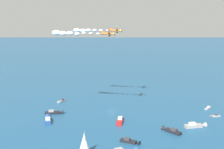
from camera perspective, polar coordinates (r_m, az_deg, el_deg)
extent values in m
plane|color=#1E517A|center=(153.56, -0.04, -7.43)|extent=(2000.00, 2000.00, 0.00)
cube|color=#B21E1E|center=(136.17, 1.66, -9.51)|extent=(8.57, 4.83, 1.31)
cone|color=#B21E1E|center=(131.50, 1.46, -10.24)|extent=(2.75, 3.10, 2.61)
cube|color=silver|center=(136.36, 1.69, -8.97)|extent=(3.33, 2.82, 0.98)
cube|color=#9E9993|center=(173.48, -10.27, -5.36)|extent=(5.28, 2.10, 0.83)
cone|color=#9E9993|center=(171.13, -10.93, -5.61)|extent=(1.46, 1.76, 1.65)
cube|color=#38383D|center=(173.58, -10.19, -5.11)|extent=(1.91, 1.47, 0.62)
cube|color=#9E9993|center=(165.95, 19.29, -6.53)|extent=(4.88, 3.00, 0.74)
cone|color=#9E9993|center=(163.44, 18.87, -6.76)|extent=(1.63, 1.81, 1.49)
cube|color=silver|center=(166.07, 19.35, -6.29)|extent=(1.94, 1.68, 0.56)
cube|color=#23478C|center=(139.63, -13.11, -9.25)|extent=(8.62, 7.39, 1.39)
cone|color=#23478C|center=(144.65, -13.11, -8.56)|extent=(3.44, 3.55, 2.78)
cube|color=silver|center=(138.62, -13.13, -8.87)|extent=(3.76, 3.59, 1.04)
cube|color=#9E9993|center=(153.29, 20.65, -8.02)|extent=(3.37, 4.45, 0.69)
cone|color=#9E9993|center=(152.13, 19.76, -8.10)|extent=(1.76, 1.66, 1.39)
cube|color=#38383D|center=(153.26, 20.78, -7.79)|extent=(1.72, 1.87, 0.52)
cube|color=#9E9993|center=(134.78, 16.48, -10.15)|extent=(7.05, 8.34, 1.34)
cone|color=#9E9993|center=(137.22, 18.38, -9.88)|extent=(3.42, 3.30, 2.67)
cube|color=silver|center=(134.09, 16.27, -9.71)|extent=(3.44, 3.62, 1.00)
cylinder|color=#B2B2B7|center=(102.02, -5.68, -13.80)|extent=(0.14, 0.14, 8.41)
cone|color=white|center=(103.02, -5.75, -13.81)|extent=(5.63, 5.63, 7.15)
cube|color=black|center=(114.25, 3.38, -13.61)|extent=(2.29, 6.68, 1.06)
cone|color=black|center=(112.97, 5.36, -13.92)|extent=(2.16, 1.75, 2.12)
cube|color=#38383D|center=(114.05, 3.15, -13.14)|extent=(1.75, 2.36, 0.80)
cube|color=black|center=(150.99, -12.21, -7.74)|extent=(6.19, 7.85, 1.24)
cone|color=black|center=(150.75, -10.40, -7.70)|extent=(3.14, 2.99, 2.47)
cube|color=gray|center=(150.71, -12.44, -7.35)|extent=(3.11, 3.34, 0.93)
cube|color=black|center=(126.08, 12.48, -11.44)|extent=(5.42, 7.96, 1.22)
cone|color=black|center=(128.64, 10.76, -10.93)|extent=(3.04, 2.80, 2.45)
cube|color=#38383D|center=(125.38, 12.72, -11.05)|extent=(2.90, 3.25, 0.92)
cylinder|color=orange|center=(156.94, 0.79, 9.08)|extent=(2.20, 6.46, 0.94)
cylinder|color=yellow|center=(156.41, 1.85, 9.07)|extent=(1.15, 0.80, 1.05)
cylinder|color=#4C4C51|center=(156.33, 2.00, 9.07)|extent=(2.36, 0.53, 2.40)
cube|color=orange|center=(156.88, 0.90, 8.98)|extent=(7.31, 2.71, 0.43)
cube|color=orange|center=(156.92, 0.91, 9.57)|extent=(7.31, 2.71, 0.43)
cylinder|color=yellow|center=(159.37, 1.08, 9.25)|extent=(0.19, 0.13, 1.62)
cylinder|color=yellow|center=(157.78, 0.97, 9.26)|extent=(0.19, 0.13, 1.62)
cylinder|color=yellow|center=(156.01, 0.84, 9.28)|extent=(0.19, 0.13, 1.62)
cylinder|color=yellow|center=(154.42, 0.72, 9.30)|extent=(0.19, 0.13, 1.62)
cube|color=orange|center=(157.53, -0.23, 9.28)|extent=(0.37, 1.11, 1.20)
cube|color=orange|center=(157.51, -0.24, 9.08)|extent=(2.63, 1.38, 0.19)
cylinder|color=black|center=(157.65, 1.14, 8.70)|extent=(0.26, 0.62, 0.60)
cylinder|color=black|center=(155.89, 1.02, 8.71)|extent=(0.26, 0.62, 0.60)
cylinder|color=#262628|center=(156.93, 0.91, 9.73)|extent=(0.13, 0.10, 0.90)
cylinder|color=white|center=(157.03, 0.92, 9.73)|extent=(0.19, 0.16, 0.78)
cylinder|color=white|center=(156.83, 0.90, 9.73)|extent=(0.19, 0.16, 0.78)
cube|color=white|center=(156.95, 0.91, 9.97)|extent=(0.39, 0.27, 0.53)
sphere|color=#9E7051|center=(156.97, 0.91, 10.11)|extent=(0.21, 0.21, 0.21)
cylinder|color=white|center=(157.41, 0.95, 10.01)|extent=(0.59, 0.20, 0.11)
cylinder|color=white|center=(156.50, 0.88, 10.02)|extent=(0.59, 0.20, 0.11)
ellipsoid|color=silver|center=(158.35, -0.98, 9.13)|extent=(1.29, 1.66, 0.87)
ellipsoid|color=silver|center=(158.52, -2.33, 9.10)|extent=(2.14, 2.81, 1.43)
ellipsoid|color=silver|center=(159.54, -3.60, 9.08)|extent=(2.49, 3.03, 1.72)
ellipsoid|color=silver|center=(160.39, -4.88, 9.07)|extent=(2.97, 3.73, 2.03)
ellipsoid|color=silver|center=(162.23, -6.04, 9.00)|extent=(3.33, 4.60, 2.20)
ellipsoid|color=silver|center=(163.09, -7.31, 9.02)|extent=(3.67, 4.59, 2.51)
cylinder|color=orange|center=(135.60, -0.84, 8.43)|extent=(2.20, 6.46, 0.94)
cylinder|color=yellow|center=(134.99, 0.38, 8.42)|extent=(1.15, 0.80, 1.05)
cylinder|color=#4C4C51|center=(134.91, 0.55, 8.42)|extent=(2.36, 0.53, 2.40)
cube|color=orange|center=(135.53, -0.71, 8.31)|extent=(7.31, 2.71, 0.43)
cube|color=orange|center=(135.55, -0.71, 9.00)|extent=(7.31, 2.71, 0.43)
cylinder|color=yellow|center=(138.00, -0.48, 8.64)|extent=(0.19, 0.13, 1.62)
cylinder|color=yellow|center=(136.42, -0.63, 8.65)|extent=(0.19, 0.13, 1.62)
cylinder|color=yellow|center=(134.66, -0.79, 8.66)|extent=(0.19, 0.13, 1.62)
cylinder|color=yellow|center=(133.08, -0.95, 8.67)|extent=(0.19, 0.13, 1.62)
cube|color=orange|center=(136.26, -2.02, 8.66)|extent=(0.37, 1.11, 1.20)
cube|color=orange|center=(136.25, -2.02, 8.43)|extent=(2.63, 1.38, 0.19)
cylinder|color=black|center=(136.30, -0.42, 8.00)|extent=(0.26, 0.62, 0.60)
cylinder|color=black|center=(134.54, -0.59, 8.00)|extent=(0.26, 0.62, 0.60)
cylinder|color=#262628|center=(135.56, -0.71, 9.19)|extent=(0.13, 0.10, 0.90)
cylinder|color=red|center=(135.66, -0.70, 9.19)|extent=(0.19, 0.16, 0.78)
cylinder|color=red|center=(135.46, -0.72, 9.19)|extent=(0.19, 0.16, 0.78)
cube|color=red|center=(135.58, -0.70, 9.46)|extent=(0.39, 0.27, 0.53)
sphere|color=brown|center=(135.59, -0.70, 9.62)|extent=(0.21, 0.21, 0.21)
cylinder|color=red|center=(136.03, -0.66, 9.51)|extent=(0.59, 0.20, 0.11)
cylinder|color=red|center=(135.13, -0.75, 9.52)|extent=(0.59, 0.20, 0.11)
ellipsoid|color=silver|center=(136.54, -2.94, 8.40)|extent=(1.58, 2.06, 1.06)
ellipsoid|color=silver|center=(137.52, -4.41, 8.49)|extent=(1.87, 2.27, 1.29)
ellipsoid|color=silver|center=(138.88, -5.83, 8.50)|extent=(2.31, 2.60, 1.63)
ellipsoid|color=silver|center=(140.31, -7.22, 8.31)|extent=(2.64, 3.17, 1.83)
ellipsoid|color=silver|center=(141.05, -8.70, 8.42)|extent=(3.37, 4.15, 2.31)
ellipsoid|color=silver|center=(142.34, -10.08, 8.36)|extent=(3.70, 4.42, 2.56)
ellipsoid|color=silver|center=(143.86, -11.42, 8.44)|extent=(4.28, 5.31, 2.93)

